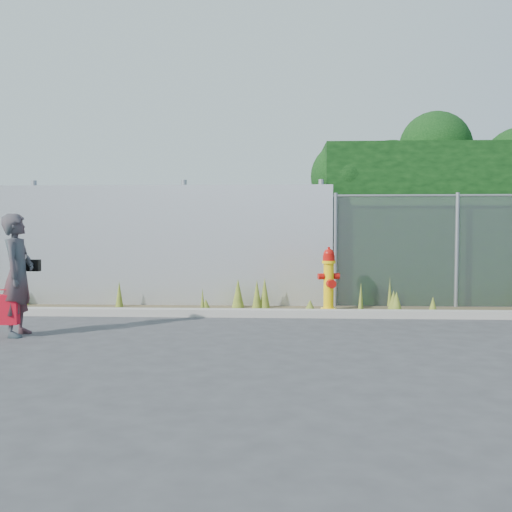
{
  "coord_description": "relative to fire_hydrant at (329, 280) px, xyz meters",
  "views": [
    {
      "loc": [
        0.11,
        -7.27,
        1.45
      ],
      "look_at": [
        -0.3,
        1.4,
        1.0
      ],
      "focal_mm": 40.0,
      "sensor_mm": 36.0,
      "label": 1
    }
  ],
  "objects": [
    {
      "name": "curb",
      "position": [
        -0.89,
        -0.65,
        -0.47
      ],
      "size": [
        16.0,
        0.22,
        0.12
      ],
      "primitive_type": "cube",
      "color": "#9E988F",
      "rests_on": "ground"
    },
    {
      "name": "woman",
      "position": [
        -4.29,
        -2.36,
        0.28
      ],
      "size": [
        0.43,
        0.62,
        1.62
      ],
      "primitive_type": "imported",
      "rotation": [
        0.0,
        0.0,
        1.65
      ],
      "color": "#0E565C",
      "rests_on": "ground"
    },
    {
      "name": "weed_strip",
      "position": [
        -0.81,
        0.02,
        -0.4
      ],
      "size": [
        16.0,
        1.29,
        0.55
      ],
      "color": "#4C412B",
      "rests_on": "ground"
    },
    {
      "name": "black_shoulder_bag",
      "position": [
        -4.18,
        -2.17,
        0.39
      ],
      "size": [
        0.21,
        0.09,
        0.16
      ],
      "rotation": [
        0.0,
        0.0,
        -0.06
      ],
      "color": "black"
    },
    {
      "name": "ground",
      "position": [
        -0.89,
        -2.45,
        -0.53
      ],
      "size": [
        80.0,
        80.0,
        0.0
      ],
      "primitive_type": "plane",
      "color": "#39393C",
      "rests_on": "ground"
    },
    {
      "name": "corrugated_fence",
      "position": [
        -4.14,
        0.56,
        0.57
      ],
      "size": [
        8.5,
        0.21,
        2.3
      ],
      "color": "silver",
      "rests_on": "ground"
    },
    {
      "name": "red_tote_bag",
      "position": [
        -4.4,
        -2.52,
        -0.16
      ],
      "size": [
        0.35,
        0.13,
        0.46
      ],
      "rotation": [
        0.0,
        0.0,
        0.08
      ],
      "color": "red"
    },
    {
      "name": "hedge",
      "position": [
        3.56,
        1.58,
        1.45
      ],
      "size": [
        7.56,
        2.09,
        3.71
      ],
      "color": "black",
      "rests_on": "ground"
    },
    {
      "name": "fire_hydrant",
      "position": [
        0.0,
        0.0,
        0.0
      ],
      "size": [
        0.37,
        0.33,
        1.1
      ],
      "rotation": [
        0.0,
        0.0,
        0.25
      ],
      "color": "yellow",
      "rests_on": "ground"
    }
  ]
}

